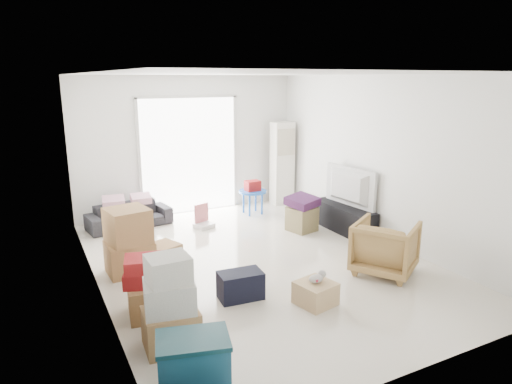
{
  "coord_description": "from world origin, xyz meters",
  "views": [
    {
      "loc": [
        -2.91,
        -5.62,
        2.64
      ],
      "look_at": [
        0.07,
        0.2,
        1.01
      ],
      "focal_mm": 32.0,
      "sensor_mm": 36.0,
      "label": 1
    }
  ],
  "objects_px": {
    "sofa": "(129,212)",
    "storage_bins": "(194,374)",
    "ottoman": "(302,219)",
    "television": "(345,202)",
    "tv_console": "(344,218)",
    "ac_tower": "(282,163)",
    "kids_table": "(253,190)",
    "armchair": "(385,245)",
    "wood_crate": "(315,293)"
  },
  "relations": [
    {
      "from": "sofa",
      "to": "ottoman",
      "type": "xyz_separation_m",
      "value": [
        2.69,
        -1.61,
        -0.07
      ]
    },
    {
      "from": "television",
      "to": "ottoman",
      "type": "bearing_deg",
      "value": 57.54
    },
    {
      "from": "television",
      "to": "wood_crate",
      "type": "relative_size",
      "value": 2.86
    },
    {
      "from": "sofa",
      "to": "armchair",
      "type": "bearing_deg",
      "value": -61.31
    },
    {
      "from": "armchair",
      "to": "storage_bins",
      "type": "relative_size",
      "value": 1.23
    },
    {
      "from": "tv_console",
      "to": "wood_crate",
      "type": "distance_m",
      "value": 2.86
    },
    {
      "from": "ac_tower",
      "to": "wood_crate",
      "type": "height_order",
      "value": "ac_tower"
    },
    {
      "from": "storage_bins",
      "to": "kids_table",
      "type": "distance_m",
      "value": 5.6
    },
    {
      "from": "ac_tower",
      "to": "kids_table",
      "type": "distance_m",
      "value": 1.08
    },
    {
      "from": "tv_console",
      "to": "armchair",
      "type": "xyz_separation_m",
      "value": [
        -0.62,
        -1.71,
        0.18
      ]
    },
    {
      "from": "television",
      "to": "armchair",
      "type": "xyz_separation_m",
      "value": [
        -0.62,
        -1.71,
        -0.13
      ]
    },
    {
      "from": "ottoman",
      "to": "sofa",
      "type": "bearing_deg",
      "value": 149.06
    },
    {
      "from": "ac_tower",
      "to": "tv_console",
      "type": "xyz_separation_m",
      "value": [
        0.05,
        -2.1,
        -0.65
      ]
    },
    {
      "from": "ac_tower",
      "to": "sofa",
      "type": "height_order",
      "value": "ac_tower"
    },
    {
      "from": "armchair",
      "to": "storage_bins",
      "type": "height_order",
      "value": "armchair"
    },
    {
      "from": "sofa",
      "to": "kids_table",
      "type": "bearing_deg",
      "value": -14.57
    },
    {
      "from": "sofa",
      "to": "storage_bins",
      "type": "bearing_deg",
      "value": -104.23
    },
    {
      "from": "ottoman",
      "to": "kids_table",
      "type": "distance_m",
      "value": 1.4
    },
    {
      "from": "ottoman",
      "to": "television",
      "type": "bearing_deg",
      "value": -27.0
    },
    {
      "from": "tv_console",
      "to": "ottoman",
      "type": "relative_size",
      "value": 3.18
    },
    {
      "from": "armchair",
      "to": "storage_bins",
      "type": "bearing_deg",
      "value": 80.96
    },
    {
      "from": "wood_crate",
      "to": "ac_tower",
      "type": "bearing_deg",
      "value": 64.83
    },
    {
      "from": "sofa",
      "to": "ottoman",
      "type": "height_order",
      "value": "sofa"
    },
    {
      "from": "ac_tower",
      "to": "television",
      "type": "relative_size",
      "value": 1.48
    },
    {
      "from": "television",
      "to": "sofa",
      "type": "relative_size",
      "value": 0.8
    },
    {
      "from": "ac_tower",
      "to": "tv_console",
      "type": "height_order",
      "value": "ac_tower"
    },
    {
      "from": "sofa",
      "to": "storage_bins",
      "type": "xyz_separation_m",
      "value": [
        -0.55,
        -5.05,
        0.04
      ]
    },
    {
      "from": "television",
      "to": "tv_console",
      "type": "bearing_deg",
      "value": -5.46
    },
    {
      "from": "wood_crate",
      "to": "sofa",
      "type": "bearing_deg",
      "value": 108.74
    },
    {
      "from": "ac_tower",
      "to": "storage_bins",
      "type": "bearing_deg",
      "value": -126.53
    },
    {
      "from": "armchair",
      "to": "storage_bins",
      "type": "xyz_separation_m",
      "value": [
        -3.28,
        -1.39,
        -0.07
      ]
    },
    {
      "from": "tv_console",
      "to": "kids_table",
      "type": "relative_size",
      "value": 2.02
    },
    {
      "from": "tv_console",
      "to": "wood_crate",
      "type": "xyz_separation_m",
      "value": [
        -2.0,
        -2.04,
        -0.09
      ]
    },
    {
      "from": "tv_console",
      "to": "sofa",
      "type": "distance_m",
      "value": 3.87
    },
    {
      "from": "ac_tower",
      "to": "television",
      "type": "bearing_deg",
      "value": -88.63
    },
    {
      "from": "ac_tower",
      "to": "ottoman",
      "type": "bearing_deg",
      "value": -109.18
    },
    {
      "from": "ac_tower",
      "to": "sofa",
      "type": "distance_m",
      "value": 3.35
    },
    {
      "from": "kids_table",
      "to": "wood_crate",
      "type": "xyz_separation_m",
      "value": [
        -1.03,
        -3.72,
        -0.35
      ]
    },
    {
      "from": "ac_tower",
      "to": "kids_table",
      "type": "xyz_separation_m",
      "value": [
        -0.92,
        -0.42,
        -0.39
      ]
    },
    {
      "from": "tv_console",
      "to": "sofa",
      "type": "relative_size",
      "value": 0.92
    },
    {
      "from": "storage_bins",
      "to": "ottoman",
      "type": "distance_m",
      "value": 4.72
    },
    {
      "from": "ac_tower",
      "to": "armchair",
      "type": "xyz_separation_m",
      "value": [
        -0.57,
        -3.81,
        -0.47
      ]
    },
    {
      "from": "storage_bins",
      "to": "wood_crate",
      "type": "bearing_deg",
      "value": 29.02
    },
    {
      "from": "tv_console",
      "to": "storage_bins",
      "type": "height_order",
      "value": "storage_bins"
    },
    {
      "from": "kids_table",
      "to": "ac_tower",
      "type": "bearing_deg",
      "value": 24.76
    },
    {
      "from": "television",
      "to": "wood_crate",
      "type": "xyz_separation_m",
      "value": [
        -2.0,
        -2.04,
        -0.4
      ]
    },
    {
      "from": "kids_table",
      "to": "tv_console",
      "type": "bearing_deg",
      "value": -59.93
    },
    {
      "from": "ottoman",
      "to": "wood_crate",
      "type": "height_order",
      "value": "ottoman"
    },
    {
      "from": "television",
      "to": "ottoman",
      "type": "distance_m",
      "value": 0.81
    },
    {
      "from": "tv_console",
      "to": "television",
      "type": "distance_m",
      "value": 0.31
    }
  ]
}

